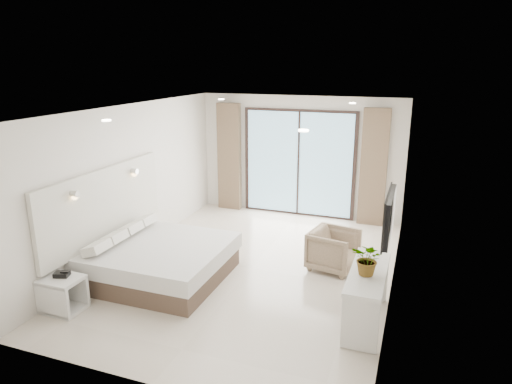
% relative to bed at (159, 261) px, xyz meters
% --- Properties ---
extents(ground, '(6.20, 6.20, 0.00)m').
position_rel_bed_xyz_m(ground, '(1.28, 0.82, -0.30)').
color(ground, beige).
rests_on(ground, ground).
extents(room_shell, '(4.62, 6.22, 2.72)m').
position_rel_bed_xyz_m(room_shell, '(1.08, 1.47, 1.28)').
color(room_shell, silver).
rests_on(room_shell, ground).
extents(bed, '(2.06, 1.97, 0.72)m').
position_rel_bed_xyz_m(bed, '(0.00, 0.00, 0.00)').
color(bed, brown).
rests_on(bed, ground).
extents(nightstand, '(0.55, 0.45, 0.50)m').
position_rel_bed_xyz_m(nightstand, '(-0.74, -1.35, -0.05)').
color(nightstand, silver).
rests_on(nightstand, ground).
extents(phone, '(0.23, 0.21, 0.07)m').
position_rel_bed_xyz_m(phone, '(-0.76, -1.31, 0.23)').
color(phone, black).
rests_on(phone, nightstand).
extents(console_desk, '(0.46, 1.48, 0.77)m').
position_rel_bed_xyz_m(console_desk, '(3.32, -0.21, 0.25)').
color(console_desk, silver).
rests_on(console_desk, ground).
extents(plant, '(0.52, 0.55, 0.34)m').
position_rel_bed_xyz_m(plant, '(3.32, -0.35, 0.64)').
color(plant, '#33662D').
rests_on(plant, console_desk).
extents(armchair, '(0.82, 0.85, 0.76)m').
position_rel_bed_xyz_m(armchair, '(2.59, 1.30, 0.08)').
color(armchair, '#9A7B64').
rests_on(armchair, ground).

